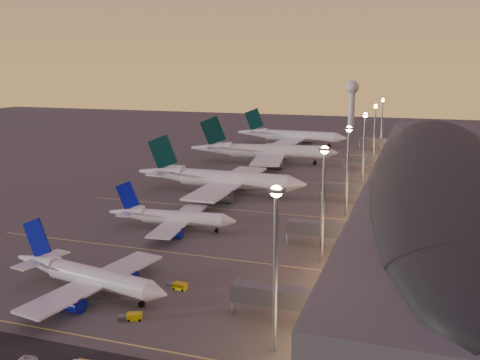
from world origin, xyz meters
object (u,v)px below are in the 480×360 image
(airliner_wide_far, at_px, (291,136))
(baggage_tug_b, at_px, (178,286))
(airliner_wide_mid, at_px, (264,151))
(airliner_wide_near, at_px, (219,179))
(radar_tower, at_px, (352,96))
(airliner_narrow_south, at_px, (87,276))
(baggage_tug_a, at_px, (131,317))
(airliner_narrow_north, at_px, (172,218))

(airliner_wide_far, distance_m, baggage_tug_b, 195.31)
(airliner_wide_mid, distance_m, airliner_wide_far, 58.24)
(airliner_wide_near, height_order, radar_tower, radar_tower)
(baggage_tug_b, bearing_deg, airliner_narrow_south, -149.30)
(radar_tower, relative_size, baggage_tug_b, 7.72)
(airliner_narrow_south, height_order, baggage_tug_a, airliner_narrow_south)
(airliner_wide_mid, bearing_deg, radar_tower, 73.05)
(radar_tower, relative_size, baggage_tug_a, 7.86)
(airliner_wide_mid, bearing_deg, baggage_tug_a, -91.77)
(airliner_wide_mid, distance_m, radar_tower, 149.80)
(airliner_wide_near, height_order, baggage_tug_a, airliner_wide_near)
(airliner_narrow_north, distance_m, airliner_wide_near, 42.32)
(airliner_narrow_north, xyz_separation_m, baggage_tug_a, (15.86, -48.81, -2.73))
(airliner_narrow_south, bearing_deg, baggage_tug_b, 35.05)
(airliner_narrow_north, bearing_deg, airliner_wide_near, 87.71)
(airliner_wide_near, distance_m, airliner_wide_far, 117.27)
(radar_tower, xyz_separation_m, baggage_tug_b, (2.16, -283.23, -21.32))
(airliner_narrow_south, xyz_separation_m, baggage_tug_b, (15.32, 7.26, -2.86))
(airliner_wide_mid, xyz_separation_m, baggage_tug_a, (19.96, -150.03, -4.84))
(radar_tower, bearing_deg, baggage_tug_a, -89.95)
(airliner_wide_far, bearing_deg, airliner_wide_near, -85.89)
(airliner_narrow_north, bearing_deg, airliner_narrow_south, -92.44)
(airliner_wide_near, xyz_separation_m, airliner_wide_mid, (-1.51, 59.02, 0.40))
(airliner_narrow_south, xyz_separation_m, airliner_wide_far, (-7.93, 201.13, 1.61))
(baggage_tug_a, bearing_deg, baggage_tug_b, 58.60)
(airliner_narrow_south, relative_size, airliner_wide_mid, 0.57)
(airliner_wide_near, xyz_separation_m, baggage_tug_a, (18.44, -91.01, -4.43))
(airliner_narrow_south, distance_m, airliner_wide_far, 201.29)
(baggage_tug_b, bearing_deg, radar_tower, 95.79)
(airliner_wide_far, height_order, radar_tower, radar_tower)
(airliner_narrow_north, distance_m, airliner_wide_mid, 101.32)
(airliner_narrow_south, bearing_deg, airliner_wide_far, 101.96)
(airliner_narrow_north, xyz_separation_m, airliner_wide_far, (-5.49, 159.44, 1.77))
(airliner_wide_far, bearing_deg, airliner_wide_mid, -85.94)
(airliner_narrow_south, relative_size, baggage_tug_a, 8.93)
(airliner_wide_far, xyz_separation_m, baggage_tug_b, (23.25, -193.87, -4.47))
(airliner_narrow_south, xyz_separation_m, airliner_wide_mid, (-6.54, 142.91, 1.94))
(airliner_narrow_south, xyz_separation_m, radar_tower, (13.16, 290.49, 18.46))
(airliner_narrow_south, height_order, airliner_narrow_north, airliner_narrow_south)
(baggage_tug_a, bearing_deg, airliner_narrow_north, 84.14)
(baggage_tug_a, height_order, baggage_tug_b, baggage_tug_b)
(airliner_wide_far, bearing_deg, radar_tower, 79.41)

